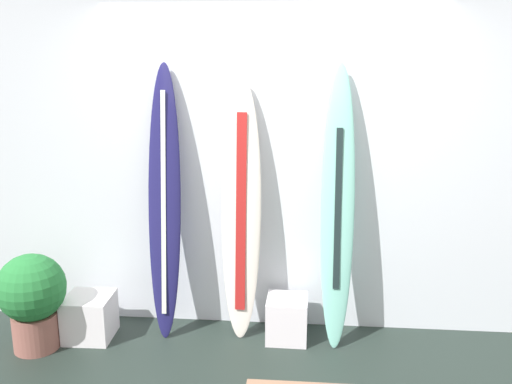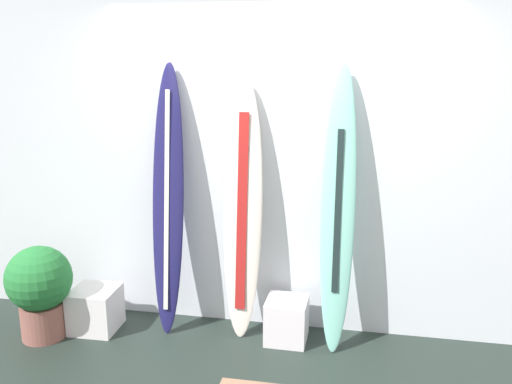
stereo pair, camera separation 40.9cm
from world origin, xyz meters
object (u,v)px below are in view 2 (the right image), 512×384
at_px(display_block_center, 95,309).
at_px(potted_plant, 40,287).
at_px(surfboard_navy, 168,203).
at_px(display_block_left, 287,320).
at_px(surfboard_ivory, 243,213).
at_px(surfboard_seafoam, 338,213).

distance_m(display_block_center, potted_plant, 0.47).
height_order(surfboard_navy, display_block_left, surfboard_navy).
height_order(surfboard_navy, display_block_center, surfboard_navy).
bearing_deg(surfboard_navy, surfboard_ivory, 2.78).
xyz_separation_m(surfboard_ivory, potted_plant, (-1.50, -0.40, -0.55)).
xyz_separation_m(surfboard_ivory, display_block_left, (0.36, -0.09, -0.80)).
distance_m(display_block_left, display_block_center, 1.52).
height_order(surfboard_ivory, display_block_left, surfboard_ivory).
bearing_deg(display_block_left, potted_plant, -170.54).
bearing_deg(display_block_left, display_block_center, -175.89).
distance_m(surfboard_ivory, surfboard_seafoam, 0.72).
distance_m(surfboard_navy, surfboard_ivory, 0.58).
xyz_separation_m(surfboard_navy, surfboard_ivory, (0.58, 0.03, -0.06)).
bearing_deg(surfboard_navy, surfboard_seafoam, -1.29).
distance_m(surfboard_navy, surfboard_seafoam, 1.29).
bearing_deg(potted_plant, surfboard_ivory, 14.78).
bearing_deg(potted_plant, surfboard_navy, 21.76).
relative_size(display_block_left, display_block_center, 0.94).
relative_size(surfboard_seafoam, display_block_left, 6.25).
bearing_deg(display_block_center, surfboard_navy, 16.03).
xyz_separation_m(surfboard_navy, display_block_center, (-0.58, -0.17, -0.86)).
relative_size(display_block_left, potted_plant, 0.45).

